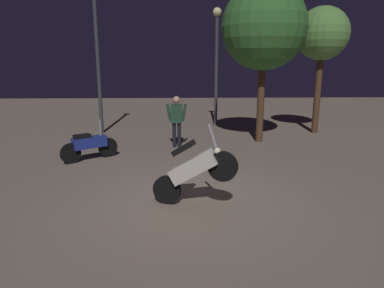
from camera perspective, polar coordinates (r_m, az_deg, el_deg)
The scene contains 8 objects.
ground_plane at distance 7.06m, azimuth -0.02°, elevation -9.32°, with size 40.00×40.00×0.00m, color #756656.
motorcycle_white_foreground at distance 6.55m, azimuth 0.25°, elevation -4.19°, with size 1.59×0.67×1.63m.
motorcycle_blue_parked_left at distance 10.20m, azimuth -16.35°, elevation -0.13°, with size 1.37×1.09×1.11m.
person_rider_beside at distance 11.17m, azimuth -2.53°, elevation 4.38°, with size 0.66×0.25×1.65m.
streetlamp_near at distance 13.80m, azimuth -15.24°, elevation 15.84°, with size 0.36×0.36×5.46m.
streetlamp_far at distance 15.04m, azimuth 4.02°, elevation 14.71°, with size 0.36×0.36×4.83m.
tree_left_bg at distance 12.13m, azimuth 11.63°, elevation 18.08°, with size 2.77×2.77×5.17m.
tree_center_bg at distance 14.24m, azimuth 20.43°, elevation 16.29°, with size 1.93×1.93×4.66m.
Camera 1 is at (-0.21, -6.51, 2.72)m, focal length 32.79 mm.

